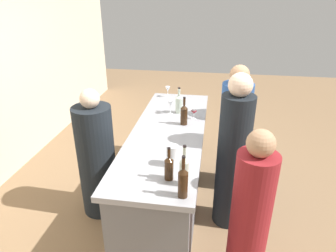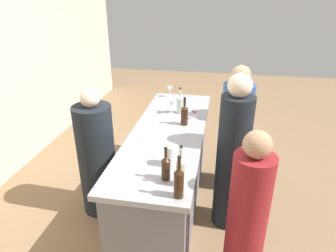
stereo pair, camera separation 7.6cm
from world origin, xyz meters
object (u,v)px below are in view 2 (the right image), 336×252
object	(u,v)px
person_center_guest	(232,159)
person_server_behind	(97,158)
wine_glass_near_left	(195,111)
wine_glass_near_center	(171,104)
water_pitcher	(170,155)
wine_bottle_second_left_clear_pale	(181,170)
wine_bottle_rightmost_clear_pale	(180,103)
wine_bottle_center_amber_brown	(166,167)
wine_bottle_second_right_amber_brown	(184,114)
person_left_guest	(247,219)
person_right_guest	(235,134)
wine_bottle_leftmost_amber_brown	(179,182)
wine_glass_near_right	(170,90)

from	to	relation	value
person_center_guest	person_server_behind	distance (m)	1.41
wine_glass_near_left	wine_glass_near_center	distance (m)	0.31
wine_glass_near_center	person_center_guest	xyz separation A→B (m)	(-0.66, -0.72, -0.29)
water_pitcher	wine_bottle_second_left_clear_pale	bearing A→B (deg)	-154.11
wine_bottle_rightmost_clear_pale	person_center_guest	xyz separation A→B (m)	(-0.71, -0.63, -0.28)
wine_bottle_center_amber_brown	wine_bottle_second_right_amber_brown	size ratio (longest dim) A/B	0.89
wine_bottle_center_amber_brown	person_left_guest	bearing A→B (deg)	-93.70
person_right_guest	person_left_guest	bearing A→B (deg)	95.63
wine_bottle_center_amber_brown	wine_glass_near_center	size ratio (longest dim) A/B	1.66
wine_bottle_center_amber_brown	wine_bottle_second_right_amber_brown	bearing A→B (deg)	-0.12
wine_bottle_leftmost_amber_brown	wine_bottle_second_left_clear_pale	size ratio (longest dim) A/B	0.99
person_server_behind	person_center_guest	bearing A→B (deg)	-12.96
water_pitcher	person_server_behind	xyz separation A→B (m)	(0.43, 0.87, -0.38)
wine_glass_near_center	person_server_behind	distance (m)	1.05
person_left_guest	person_center_guest	distance (m)	0.73
wine_glass_near_right	person_center_guest	xyz separation A→B (m)	(-1.25, -0.85, -0.26)
wine_bottle_leftmost_amber_brown	wine_glass_near_right	xyz separation A→B (m)	(2.12, 0.45, -0.03)
person_left_guest	person_server_behind	world-z (taller)	person_left_guest
wine_bottle_leftmost_amber_brown	wine_glass_near_left	world-z (taller)	wine_bottle_leftmost_amber_brown
wine_bottle_second_right_amber_brown	person_center_guest	xyz separation A→B (m)	(-0.38, -0.53, -0.28)
wine_bottle_second_right_amber_brown	wine_bottle_second_left_clear_pale	bearing A→B (deg)	-173.77
wine_bottle_center_amber_brown	wine_glass_near_left	xyz separation A→B (m)	(1.22, -0.10, -0.01)
wine_bottle_second_left_clear_pale	wine_glass_near_center	xyz separation A→B (m)	(1.38, 0.31, -0.00)
wine_glass_near_left	water_pitcher	world-z (taller)	water_pitcher
wine_bottle_second_right_amber_brown	wine_bottle_leftmost_amber_brown	bearing A→B (deg)	-174.12
wine_bottle_rightmost_clear_pale	wine_glass_near_left	size ratio (longest dim) A/B	2.28
wine_bottle_second_left_clear_pale	wine_bottle_rightmost_clear_pale	bearing A→B (deg)	8.60
wine_glass_near_right	water_pitcher	size ratio (longest dim) A/B	0.80
wine_glass_near_center	wine_bottle_center_amber_brown	bearing A→B (deg)	-171.83
wine_glass_near_left	person_server_behind	xyz separation A→B (m)	(-0.58, 0.97, -0.38)
wine_glass_near_center	water_pitcher	xyz separation A→B (m)	(-1.12, -0.19, -0.03)
person_left_guest	wine_bottle_second_right_amber_brown	bearing A→B (deg)	-42.47
wine_glass_near_center	wine_bottle_rightmost_clear_pale	bearing A→B (deg)	-64.21
wine_bottle_second_left_clear_pale	person_center_guest	distance (m)	0.88
wine_glass_near_center	water_pitcher	bearing A→B (deg)	-170.59
wine_bottle_leftmost_amber_brown	person_left_guest	world-z (taller)	person_left_guest
wine_bottle_rightmost_clear_pale	person_server_behind	distance (m)	1.15
wine_bottle_rightmost_clear_pale	person_left_guest	world-z (taller)	person_left_guest
wine_bottle_second_left_clear_pale	wine_glass_near_center	distance (m)	1.42
wine_bottle_second_left_clear_pale	wine_bottle_center_amber_brown	bearing A→B (deg)	65.58
person_center_guest	person_server_behind	xyz separation A→B (m)	(-0.04, 1.41, -0.12)
wine_bottle_second_left_clear_pale	wine_bottle_center_amber_brown	distance (m)	0.14
wine_bottle_center_amber_brown	wine_bottle_leftmost_amber_brown	bearing A→B (deg)	-146.60
person_center_guest	wine_bottle_second_right_amber_brown	bearing A→B (deg)	-45.91
wine_bottle_leftmost_amber_brown	water_pitcher	xyz separation A→B (m)	(0.41, 0.14, -0.04)
water_pitcher	person_right_guest	xyz separation A→B (m)	(1.15, -0.58, -0.31)
wine_bottle_second_right_amber_brown	wine_glass_near_left	distance (m)	0.19
wine_bottle_leftmost_amber_brown	person_server_behind	bearing A→B (deg)	50.25
person_right_guest	wine_glass_near_left	bearing A→B (deg)	19.00
wine_bottle_leftmost_amber_brown	wine_bottle_center_amber_brown	distance (m)	0.24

